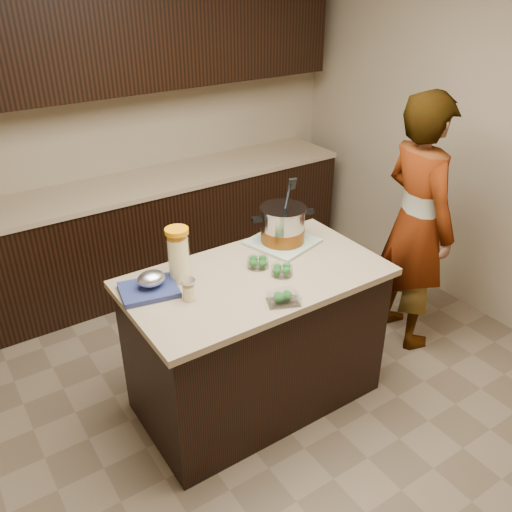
# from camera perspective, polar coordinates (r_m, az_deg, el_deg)

# --- Properties ---
(ground_plane) EXTENTS (4.00, 4.00, 0.00)m
(ground_plane) POSITION_cam_1_polar(r_m,az_deg,el_deg) (3.56, -0.00, -14.55)
(ground_plane) COLOR brown
(ground_plane) RESTS_ON ground
(room_shell) EXTENTS (4.04, 4.04, 2.72)m
(room_shell) POSITION_cam_1_polar(r_m,az_deg,el_deg) (2.68, -0.00, 13.10)
(room_shell) COLOR tan
(room_shell) RESTS_ON ground
(back_cabinets) EXTENTS (3.60, 0.63, 2.33)m
(back_cabinets) POSITION_cam_1_polar(r_m,az_deg,el_deg) (4.41, -12.77, 8.20)
(back_cabinets) COLOR black
(back_cabinets) RESTS_ON ground
(island) EXTENTS (1.46, 0.81, 0.90)m
(island) POSITION_cam_1_polar(r_m,az_deg,el_deg) (3.26, -0.00, -8.77)
(island) COLOR black
(island) RESTS_ON ground
(dish_towel) EXTENTS (0.44, 0.44, 0.02)m
(dish_towel) POSITION_cam_1_polar(r_m,az_deg,el_deg) (3.34, 2.80, 1.49)
(dish_towel) COLOR #5E8257
(dish_towel) RESTS_ON island
(stock_pot) EXTENTS (0.39, 0.34, 0.40)m
(stock_pot) POSITION_cam_1_polar(r_m,az_deg,el_deg) (3.29, 2.85, 3.09)
(stock_pot) COLOR #B7B7BC
(stock_pot) RESTS_ON dish_towel
(lemonade_pitcher) EXTENTS (0.15, 0.15, 0.31)m
(lemonade_pitcher) POSITION_cam_1_polar(r_m,az_deg,el_deg) (2.93, -8.15, -0.08)
(lemonade_pitcher) COLOR #FCE79A
(lemonade_pitcher) RESTS_ON island
(mason_jar) EXTENTS (0.10, 0.10, 0.12)m
(mason_jar) POSITION_cam_1_polar(r_m,az_deg,el_deg) (2.80, -7.09, -3.58)
(mason_jar) COLOR #FCE79A
(mason_jar) RESTS_ON island
(broccoli_tub_left) EXTENTS (0.14, 0.14, 0.06)m
(broccoli_tub_left) POSITION_cam_1_polar(r_m,az_deg,el_deg) (3.08, 0.21, -0.70)
(broccoli_tub_left) COLOR silver
(broccoli_tub_left) RESTS_ON island
(broccoli_tub_right) EXTENTS (0.14, 0.14, 0.06)m
(broccoli_tub_right) POSITION_cam_1_polar(r_m,az_deg,el_deg) (3.00, 2.75, -1.55)
(broccoli_tub_right) COLOR silver
(broccoli_tub_right) RESTS_ON island
(broccoli_tub_rect) EXTENTS (0.20, 0.17, 0.06)m
(broccoli_tub_rect) POSITION_cam_1_polar(r_m,az_deg,el_deg) (2.77, 2.88, -4.44)
(broccoli_tub_rect) COLOR silver
(broccoli_tub_rect) RESTS_ON island
(blue_tray) EXTENTS (0.33, 0.29, 0.11)m
(blue_tray) POSITION_cam_1_polar(r_m,az_deg,el_deg) (2.90, -11.11, -3.08)
(blue_tray) COLOR navy
(blue_tray) RESTS_ON island
(person) EXTENTS (0.55, 0.72, 1.77)m
(person) POSITION_cam_1_polar(r_m,az_deg,el_deg) (3.78, 16.53, 3.25)
(person) COLOR gray
(person) RESTS_ON ground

